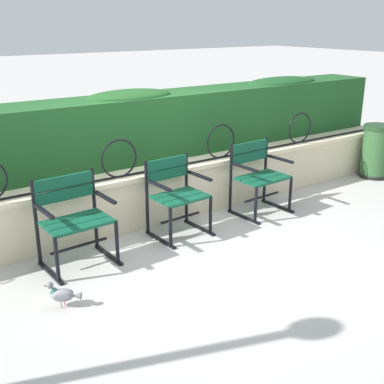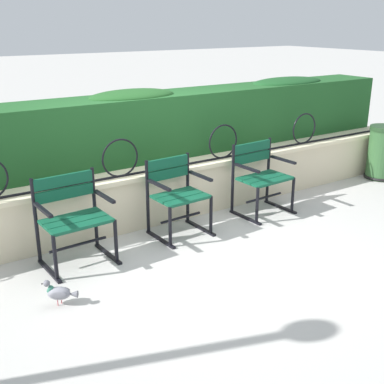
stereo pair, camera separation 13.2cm
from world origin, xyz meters
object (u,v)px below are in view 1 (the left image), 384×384
at_px(park_chair_left, 73,217).
at_px(trash_bin, 376,152).
at_px(pigeon_near_chairs, 63,295).
at_px(park_chair_centre, 176,194).
at_px(park_chair_right, 258,174).

relative_size(park_chair_left, trash_bin, 1.09).
bearing_deg(trash_bin, pigeon_near_chairs, -171.60).
xyz_separation_m(park_chair_left, park_chair_centre, (1.17, 0.04, -0.01)).
distance_m(park_chair_centre, trash_bin, 3.53).
distance_m(park_chair_centre, pigeon_near_chairs, 1.76).
height_order(park_chair_centre, pigeon_near_chairs, park_chair_centre).
distance_m(park_chair_left, park_chair_right, 2.34).
bearing_deg(pigeon_near_chairs, park_chair_centre, 24.60).
bearing_deg(park_chair_centre, park_chair_left, -178.26).
relative_size(park_chair_centre, park_chair_right, 0.98).
bearing_deg(trash_bin, park_chair_left, -179.14).
relative_size(park_chair_left, park_chair_right, 1.00).
bearing_deg(trash_bin, park_chair_centre, -179.43).
distance_m(park_chair_centre, park_chair_right, 1.17).
bearing_deg(park_chair_left, pigeon_near_chairs, -120.23).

